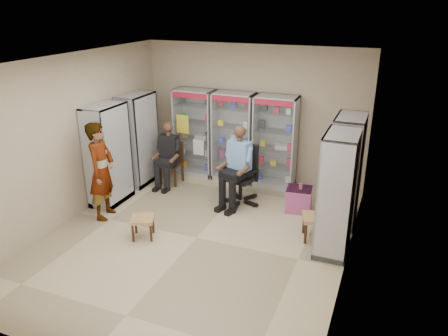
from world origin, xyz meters
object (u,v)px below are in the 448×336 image
at_px(cabinet_back_right, 275,142).
at_px(cabinet_right_near, 337,194).
at_px(cabinet_left_near, 108,155).
at_px(seated_shopkeeper, 240,168).
at_px(woven_stool_a, 315,227).
at_px(woven_stool_b, 143,227).
at_px(cabinet_left_far, 138,139).
at_px(wooden_chair, 171,163).
at_px(pink_trunk, 299,199).
at_px(cabinet_right_far, 346,170).
at_px(cabinet_back_left, 195,133).
at_px(cabinet_back_mid, 234,137).
at_px(office_chair, 241,175).
at_px(standing_man, 102,171).

height_order(cabinet_back_right, cabinet_right_near, same).
distance_m(cabinet_left_near, seated_shopkeeper, 2.61).
height_order(cabinet_right_near, woven_stool_a, cabinet_right_near).
bearing_deg(woven_stool_b, cabinet_left_far, 122.85).
bearing_deg(wooden_chair, pink_trunk, -5.52).
bearing_deg(cabinet_right_far, pink_trunk, 82.14).
height_order(cabinet_left_far, woven_stool_b, cabinet_left_far).
xyz_separation_m(cabinet_back_left, cabinet_left_far, (-0.93, -0.93, 0.00)).
bearing_deg(pink_trunk, cabinet_back_mid, 149.83).
distance_m(cabinet_right_far, pink_trunk, 1.14).
bearing_deg(woven_stool_a, office_chair, 152.43).
relative_size(seated_shopkeeper, pink_trunk, 3.21).
xyz_separation_m(cabinet_back_right, cabinet_right_near, (1.63, -2.23, 0.00)).
relative_size(cabinet_back_mid, standing_man, 1.08).
bearing_deg(cabinet_back_right, cabinet_back_left, 180.00).
xyz_separation_m(cabinet_left_near, seated_shopkeeper, (2.45, 0.87, -0.23)).
xyz_separation_m(cabinet_back_right, woven_stool_b, (-1.46, -3.05, -0.81)).
height_order(cabinet_right_far, wooden_chair, cabinet_right_far).
xyz_separation_m(cabinet_back_left, cabinet_right_near, (3.53, -2.23, 0.00)).
xyz_separation_m(cabinet_right_near, wooden_chair, (-3.78, 1.50, -0.53)).
bearing_deg(seated_shopkeeper, cabinet_back_mid, 131.38).
bearing_deg(cabinet_back_mid, cabinet_back_right, 0.00).
relative_size(cabinet_back_left, pink_trunk, 4.18).
distance_m(woven_stool_a, woven_stool_b, 2.96).
distance_m(cabinet_right_near, office_chair, 2.33).
bearing_deg(cabinet_left_near, cabinet_right_near, 87.43).
xyz_separation_m(woven_stool_b, standing_man, (-1.09, 0.42, 0.73)).
relative_size(cabinet_right_far, cabinet_left_near, 1.00).
distance_m(cabinet_back_mid, wooden_chair, 1.50).
height_order(cabinet_back_mid, woven_stool_a, cabinet_back_mid).
bearing_deg(seated_shopkeeper, cabinet_left_near, -145.42).
bearing_deg(woven_stool_a, woven_stool_b, -158.97).
xyz_separation_m(pink_trunk, woven_stool_b, (-2.26, -2.03, -0.04)).
distance_m(cabinet_right_far, woven_stool_a, 1.21).
xyz_separation_m(cabinet_back_left, office_chair, (1.52, -1.11, -0.40)).
relative_size(cabinet_left_near, wooden_chair, 2.13).
relative_size(cabinet_back_right, wooden_chair, 2.13).
distance_m(woven_stool_b, standing_man, 1.38).
xyz_separation_m(cabinet_back_right, pink_trunk, (0.80, -1.01, -0.77)).
distance_m(cabinet_right_far, wooden_chair, 3.84).
bearing_deg(cabinet_right_near, cabinet_back_mid, 49.16).
distance_m(cabinet_back_left, cabinet_right_far, 3.71).
bearing_deg(woven_stool_a, cabinet_left_far, 165.65).
bearing_deg(cabinet_left_far, seated_shopkeeper, 84.61).
xyz_separation_m(cabinet_right_near, cabinet_left_near, (-4.46, 0.20, 0.00)).
bearing_deg(pink_trunk, office_chair, -175.29).
bearing_deg(woven_stool_b, cabinet_right_near, 14.83).
bearing_deg(cabinet_back_left, cabinet_right_near, -32.28).
xyz_separation_m(cabinet_back_right, woven_stool_a, (1.30, -1.99, -0.78)).
distance_m(cabinet_back_right, wooden_chair, 2.33).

